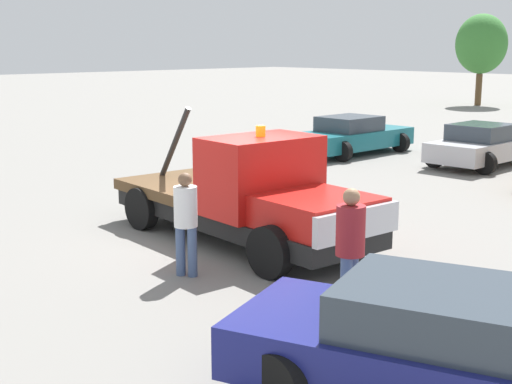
{
  "coord_description": "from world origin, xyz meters",
  "views": [
    {
      "loc": [
        10.05,
        -8.96,
        3.76
      ],
      "look_at": [
        0.5,
        0.0,
        1.05
      ],
      "focal_mm": 50.0,
      "sensor_mm": 36.0,
      "label": 1
    }
  ],
  "objects": [
    {
      "name": "person_near_truck",
      "position": [
        4.0,
        -1.49,
        1.06
      ],
      "size": [
        0.41,
        0.41,
        1.84
      ],
      "rotation": [
        0.0,
        0.0,
        0.29
      ],
      "color": "#475B84",
      "rests_on": "ground"
    },
    {
      "name": "parked_car_silver",
      "position": [
        -1.31,
        11.55,
        0.65
      ],
      "size": [
        2.44,
        4.32,
        1.34
      ],
      "rotation": [
        0.0,
        0.0,
        1.59
      ],
      "color": "#B7B7BC",
      "rests_on": "ground"
    },
    {
      "name": "ground_plane",
      "position": [
        0.0,
        0.0,
        0.0
      ],
      "size": [
        160.0,
        160.0,
        0.0
      ],
      "primitive_type": "plane",
      "color": "gray"
    },
    {
      "name": "tree_left",
      "position": [
        -13.39,
        32.34,
        3.8
      ],
      "size": [
        3.17,
        3.17,
        5.67
      ],
      "color": "brown",
      "rests_on": "ground"
    },
    {
      "name": "parked_car_teal",
      "position": [
        -5.71,
        10.46,
        0.65
      ],
      "size": [
        2.42,
        4.68,
        1.34
      ],
      "rotation": [
        0.0,
        0.0,
        1.57
      ],
      "color": "#196670",
      "rests_on": "ground"
    },
    {
      "name": "foreground_car",
      "position": [
        6.47,
        -2.75,
        0.65
      ],
      "size": [
        5.24,
        3.48,
        1.34
      ],
      "rotation": [
        0.0,
        0.0,
        0.36
      ],
      "color": "navy",
      "rests_on": "ground"
    },
    {
      "name": "person_at_hood",
      "position": [
        1.02,
        -2.06,
        1.0
      ],
      "size": [
        0.39,
        0.39,
        1.74
      ],
      "rotation": [
        0.0,
        0.0,
        2.07
      ],
      "color": "#475B84",
      "rests_on": "ground"
    },
    {
      "name": "tow_truck",
      "position": [
        0.38,
        -0.03,
        0.92
      ],
      "size": [
        6.34,
        2.53,
        2.51
      ],
      "rotation": [
        0.0,
        0.0,
        -0.07
      ],
      "color": "black",
      "rests_on": "ground"
    }
  ]
}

